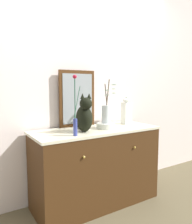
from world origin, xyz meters
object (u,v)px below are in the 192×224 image
at_px(vase_slim_green, 75,117).
at_px(vase_glass_clear, 106,113).
at_px(cat_sitting, 84,116).
at_px(mirror_leaning, 77,99).
at_px(sideboard, 96,166).
at_px(jar_lidded_porcelain, 126,111).
at_px(bowl_porcelain, 106,126).

xyz_separation_m(vase_slim_green, vase_glass_clear, (0.44, 0.15, -0.01)).
bearing_deg(vase_slim_green, cat_sitting, 35.05).
height_order(mirror_leaning, cat_sitting, mirror_leaning).
height_order(cat_sitting, vase_glass_clear, vase_glass_clear).
bearing_deg(sideboard, vase_slim_green, -151.92).
relative_size(cat_sitting, vase_slim_green, 0.69).
relative_size(mirror_leaning, vase_slim_green, 1.13).
distance_m(cat_sitting, jar_lidded_porcelain, 0.67).
height_order(cat_sitting, vase_slim_green, vase_slim_green).
xyz_separation_m(vase_slim_green, bowl_porcelain, (0.44, 0.15, -0.15)).
bearing_deg(vase_glass_clear, jar_lidded_porcelain, 16.51).
bearing_deg(vase_slim_green, mirror_leaning, 60.35).
distance_m(cat_sitting, vase_slim_green, 0.19).
bearing_deg(bowl_porcelain, sideboard, 165.24).
relative_size(mirror_leaning, vase_glass_clear, 1.34).
bearing_deg(bowl_porcelain, vase_slim_green, -161.21).
relative_size(vase_slim_green, jar_lidded_porcelain, 1.66).
relative_size(sideboard, vase_slim_green, 2.47).
xyz_separation_m(vase_glass_clear, jar_lidded_porcelain, (0.37, 0.11, -0.02)).
relative_size(bowl_porcelain, vase_glass_clear, 0.44).
height_order(vase_slim_green, vase_glass_clear, vase_slim_green).
relative_size(sideboard, bowl_porcelain, 6.70).
xyz_separation_m(sideboard, cat_sitting, (-0.18, -0.07, 0.57)).
xyz_separation_m(mirror_leaning, jar_lidded_porcelain, (0.57, -0.17, -0.16)).
bearing_deg(vase_glass_clear, bowl_porcelain, 150.24).
bearing_deg(vase_glass_clear, mirror_leaning, 125.97).
height_order(sideboard, bowl_porcelain, bowl_porcelain).
height_order(sideboard, vase_glass_clear, vase_glass_clear).
height_order(mirror_leaning, bowl_porcelain, mirror_leaning).
bearing_deg(mirror_leaning, sideboard, -69.65).
bearing_deg(mirror_leaning, vase_glass_clear, -54.03).
distance_m(sideboard, mirror_leaning, 0.77).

